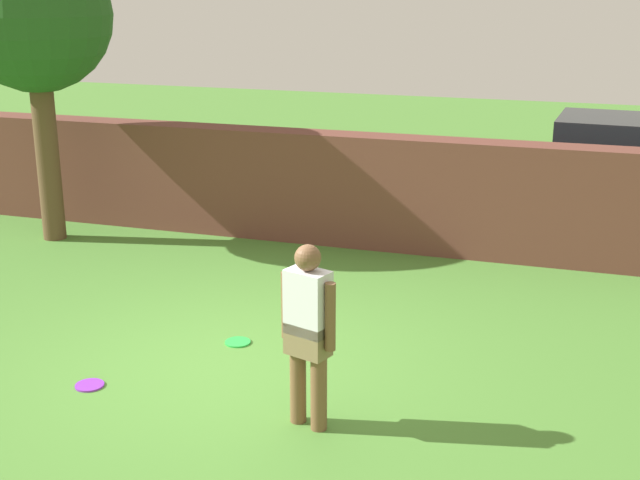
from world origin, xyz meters
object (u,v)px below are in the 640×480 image
object	(u,v)px
person	(308,328)
frisbee_purple	(90,385)
frisbee_green	(238,342)
car	(625,176)
tree	(35,19)

from	to	relation	value
person	frisbee_purple	distance (m)	2.36
frisbee_green	car	bearing A→B (deg)	54.98
tree	car	bearing A→B (deg)	19.81
frisbee_purple	frisbee_green	bearing A→B (deg)	55.18
frisbee_purple	frisbee_green	world-z (taller)	same
tree	person	bearing A→B (deg)	-37.51
frisbee_purple	frisbee_green	size ratio (longest dim) A/B	1.00
frisbee_purple	frisbee_green	xyz separation A→B (m)	(0.93, 1.34, 0.00)
frisbee_green	person	bearing A→B (deg)	-48.14
person	car	distance (m)	7.37
tree	person	xyz separation A→B (m)	(5.28, -4.06, -2.22)
car	frisbee_green	xyz separation A→B (m)	(-3.85, -5.50, -0.85)
tree	frisbee_green	bearing A→B (deg)	-33.40
car	frisbee_purple	xyz separation A→B (m)	(-4.79, -6.84, -0.85)
car	frisbee_green	size ratio (longest dim) A/B	15.90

